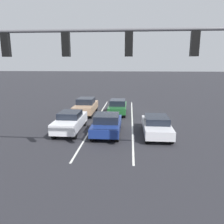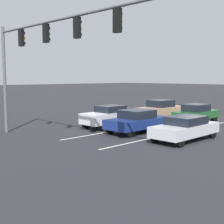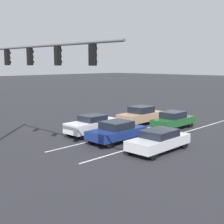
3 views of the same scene
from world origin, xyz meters
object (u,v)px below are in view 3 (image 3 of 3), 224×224
car_silver_leftlane_front (159,140)px  car_navy_midlane_front (117,131)px  car_darkgreen_midlane_second (173,120)px  car_tan_rightlane_second (141,115)px  car_white_rightlane_front (93,125)px  traffic_signal_gantry (24,68)px

car_silver_leftlane_front → car_navy_midlane_front: bearing=0.4°
car_darkgreen_midlane_second → car_tan_rightlane_second: bearing=6.1°
car_silver_leftlane_front → car_tan_rightlane_second: size_ratio=0.99×
car_darkgreen_midlane_second → car_white_rightlane_front: bearing=62.4°
car_navy_midlane_front → car_tan_rightlane_second: 6.74m
traffic_signal_gantry → car_silver_leftlane_front: bearing=-131.1°
car_white_rightlane_front → car_silver_leftlane_front: car_white_rightlane_front is taller
car_silver_leftlane_front → car_navy_midlane_front: 3.54m
car_darkgreen_midlane_second → car_navy_midlane_front: bearing=86.3°
car_navy_midlane_front → car_darkgreen_midlane_second: size_ratio=1.03×
car_navy_midlane_front → traffic_signal_gantry: traffic_signal_gantry is taller
car_silver_leftlane_front → car_tan_rightlane_second: car_tan_rightlane_second is taller
car_silver_leftlane_front → car_tan_rightlane_second: (6.32, -6.11, 0.11)m
car_navy_midlane_front → car_silver_leftlane_front: bearing=-179.6°
car_white_rightlane_front → traffic_signal_gantry: size_ratio=0.37×
car_tan_rightlane_second → traffic_signal_gantry: traffic_signal_gantry is taller
car_tan_rightlane_second → car_darkgreen_midlane_second: car_tan_rightlane_second is taller
car_tan_rightlane_second → car_navy_midlane_front: bearing=114.4°
car_white_rightlane_front → car_silver_leftlane_front: bearing=177.2°
car_darkgreen_midlane_second → traffic_signal_gantry: bearing=80.4°
car_navy_midlane_front → traffic_signal_gantry: (1.70, 5.98, 4.40)m
car_white_rightlane_front → car_navy_midlane_front: car_white_rightlane_front is taller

